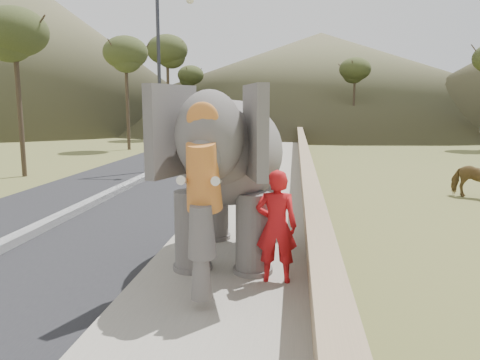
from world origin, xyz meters
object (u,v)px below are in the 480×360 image
(elephant_and_man, at_px, (232,175))
(motorcyclist, at_px, (241,138))
(cow, at_px, (477,178))
(lamppost, at_px, (166,65))

(elephant_and_man, bearing_deg, motorcyclist, 96.08)
(cow, relative_size, motorcyclist, 0.88)
(cow, bearing_deg, elephant_and_man, 163.45)
(lamppost, height_order, cow, lamppost)
(lamppost, bearing_deg, cow, -23.01)
(lamppost, bearing_deg, motorcyclist, 80.98)
(lamppost, distance_m, elephant_and_man, 13.55)
(lamppost, distance_m, motorcyclist, 13.63)
(cow, height_order, elephant_and_man, elephant_and_man)
(cow, relative_size, elephant_and_man, 0.36)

